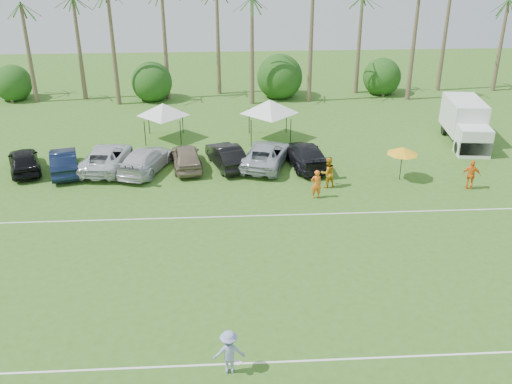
{
  "coord_description": "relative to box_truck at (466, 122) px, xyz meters",
  "views": [
    {
      "loc": [
        0.54,
        -14.76,
        15.16
      ],
      "look_at": [
        2.27,
        13.81,
        1.6
      ],
      "focal_mm": 40.0,
      "sensor_mm": 36.0,
      "label": 1
    }
  ],
  "objects": [
    {
      "name": "bush_tree_2",
      "position": [
        -12.64,
        14.15,
        0.1
      ],
      "size": [
        4.0,
        4.0,
        4.0
      ],
      "color": "brown",
      "rests_on": "ground"
    },
    {
      "name": "palm_tree_1",
      "position": [
        -35.64,
        13.15,
        6.65
      ],
      "size": [
        2.4,
        2.4,
        9.9
      ],
      "color": "brown",
      "rests_on": "ground"
    },
    {
      "name": "parked_car_6",
      "position": [
        -15.24,
        -3.43,
        -0.9
      ],
      "size": [
        4.23,
        6.25,
        1.59
      ],
      "primitive_type": "imported",
      "rotation": [
        0.0,
        0.0,
        2.84
      ],
      "color": "#AAB0B8",
      "rests_on": "ground"
    },
    {
      "name": "palm_tree_9",
      "position": [
        -0.64,
        13.15,
        6.65
      ],
      "size": [
        2.4,
        2.4,
        9.9
      ],
      "color": "brown",
      "rests_on": "ground"
    },
    {
      "name": "parked_car_0",
      "position": [
        -31.46,
        -3.47,
        -0.9
      ],
      "size": [
        3.39,
        5.03,
        1.59
      ],
      "primitive_type": "imported",
      "rotation": [
        0.0,
        0.0,
        3.5
      ],
      "color": "black",
      "rests_on": "ground"
    },
    {
      "name": "sideline_player_a",
      "position": [
        -12.59,
        -8.69,
        -0.79
      ],
      "size": [
        0.7,
        0.49,
        1.81
      ],
      "primitive_type": "imported",
      "rotation": [
        0.0,
        0.0,
        3.24
      ],
      "color": "orange",
      "rests_on": "ground"
    },
    {
      "name": "palm_tree_8",
      "position": [
        -5.64,
        13.15,
        5.78
      ],
      "size": [
        2.4,
        2.4,
        8.9
      ],
      "color": "brown",
      "rests_on": "ground"
    },
    {
      "name": "bush_tree_3",
      "position": [
        -2.64,
        14.15,
        0.1
      ],
      "size": [
        4.0,
        4.0,
        4.0
      ],
      "color": "brown",
      "rests_on": "ground"
    },
    {
      "name": "sideline_player_b",
      "position": [
        -11.63,
        -7.17,
        -0.71
      ],
      "size": [
        1.16,
        1.03,
        1.98
      ],
      "primitive_type": "imported",
      "rotation": [
        0.0,
        0.0,
        3.48
      ],
      "color": "orange",
      "rests_on": "ground"
    },
    {
      "name": "parked_car_4",
      "position": [
        -20.64,
        -3.52,
        -0.9
      ],
      "size": [
        2.55,
        4.9,
        1.59
      ],
      "primitive_type": "imported",
      "rotation": [
        0.0,
        0.0,
        3.29
      ],
      "color": "#83715C",
      "rests_on": "ground"
    },
    {
      "name": "parked_car_2",
      "position": [
        -26.05,
        -3.31,
        -0.9
      ],
      "size": [
        3.2,
        5.96,
        1.59
      ],
      "primitive_type": "imported",
      "rotation": [
        0.0,
        0.0,
        3.04
      ],
      "color": "silver",
      "rests_on": "ground"
    },
    {
      "name": "bush_tree_1",
      "position": [
        -24.64,
        14.15,
        0.1
      ],
      "size": [
        4.0,
        4.0,
        4.0
      ],
      "color": "brown",
      "rests_on": "ground"
    },
    {
      "name": "canopy_tent_left",
      "position": [
        -22.62,
        2.34,
        1.14
      ],
      "size": [
        4.09,
        4.09,
        3.31
      ],
      "color": "black",
      "rests_on": "ground"
    },
    {
      "name": "bush_tree_0",
      "position": [
        -37.64,
        14.15,
        0.1
      ],
      "size": [
        4.0,
        4.0,
        4.0
      ],
      "color": "brown",
      "rests_on": "ground"
    },
    {
      "name": "palm_tree_5",
      "position": [
        -18.64,
        13.15,
        6.65
      ],
      "size": [
        2.4,
        2.4,
        9.9
      ],
      "color": "brown",
      "rests_on": "ground"
    },
    {
      "name": "frisbee_player",
      "position": [
        -18.1,
        -23.23,
        -0.79
      ],
      "size": [
        1.22,
        0.75,
        1.82
      ],
      "rotation": [
        0.0,
        0.0,
        3.2
      ],
      "color": "#8D96C8",
      "rests_on": "ground"
    },
    {
      "name": "palm_tree_4",
      "position": [
        -22.64,
        13.15,
        5.78
      ],
      "size": [
        2.4,
        2.4,
        8.9
      ],
      "color": "brown",
      "rests_on": "ground"
    },
    {
      "name": "parked_car_3",
      "position": [
        -23.35,
        -3.9,
        -0.9
      ],
      "size": [
        3.78,
        5.9,
        1.59
      ],
      "primitive_type": "imported",
      "rotation": [
        0.0,
        0.0,
        2.83
      ],
      "color": "silver",
      "rests_on": "ground"
    },
    {
      "name": "parked_car_7",
      "position": [
        -12.54,
        -3.59,
        -0.9
      ],
      "size": [
        3.07,
        5.77,
        1.59
      ],
      "primitive_type": "imported",
      "rotation": [
        0.0,
        0.0,
        3.3
      ],
      "color": "black",
      "rests_on": "ground"
    },
    {
      "name": "parked_car_1",
      "position": [
        -28.75,
        -3.8,
        -0.9
      ],
      "size": [
        2.88,
        5.1,
        1.59
      ],
      "primitive_type": "imported",
      "rotation": [
        0.0,
        0.0,
        3.4
      ],
      "color": "#101A34",
      "rests_on": "ground"
    },
    {
      "name": "canopy_tent_right",
      "position": [
        -14.58,
        1.77,
        1.44
      ],
      "size": [
        4.53,
        4.53,
        3.67
      ],
      "color": "black",
      "rests_on": "ground"
    },
    {
      "name": "sideline_player_c",
      "position": [
        -2.76,
        -8.0,
        -0.75
      ],
      "size": [
        1.2,
        0.81,
        1.9
      ],
      "primitive_type": "imported",
      "rotation": [
        0.0,
        0.0,
        2.79
      ],
      "color": "orange",
      "rests_on": "ground"
    },
    {
      "name": "field_lines",
      "position": [
        -18.64,
        -16.85,
        -1.69
      ],
      "size": [
        80.0,
        12.1,
        0.01
      ],
      "color": "white",
      "rests_on": "ground"
    },
    {
      "name": "parked_car_5",
      "position": [
        -17.94,
        -3.41,
        -0.9
      ],
      "size": [
        3.06,
        5.11,
        1.59
      ],
      "primitive_type": "imported",
      "rotation": [
        0.0,
        0.0,
        3.45
      ],
      "color": "black",
      "rests_on": "ground"
    },
    {
      "name": "market_umbrella",
      "position": [
        -6.72,
        -6.34,
        0.32
      ],
      "size": [
        2.02,
        2.02,
        2.25
      ],
      "color": "black",
      "rests_on": "ground"
    },
    {
      "name": "box_truck",
      "position": [
        0.0,
        0.0,
        0.0
      ],
      "size": [
        3.0,
        6.38,
        3.18
      ],
      "rotation": [
        0.0,
        0.0,
        -0.11
      ],
      "color": "white",
      "rests_on": "ground"
    }
  ]
}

